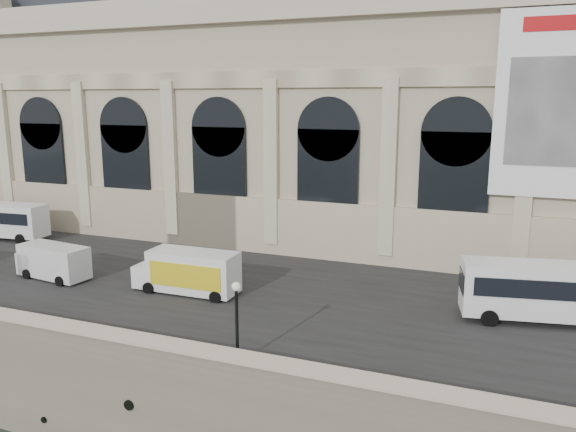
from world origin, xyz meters
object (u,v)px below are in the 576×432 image
at_px(lamp_right, 237,324).
at_px(box_truck, 188,272).
at_px(van_c, 51,261).
at_px(bus_right, 569,292).

bearing_deg(lamp_right, box_truck, 133.14).
height_order(van_c, lamp_right, lamp_right).
xyz_separation_m(van_c, box_truck, (11.43, 0.92, 0.20)).
relative_size(box_truck, lamp_right, 1.70).
relative_size(van_c, lamp_right, 1.36).
distance_m(bus_right, van_c, 36.00).
distance_m(bus_right, box_truck, 24.54).
bearing_deg(van_c, bus_right, 6.91).
xyz_separation_m(bus_right, van_c, (-35.73, -4.33, -0.73)).
bearing_deg(lamp_right, bus_right, 36.60).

